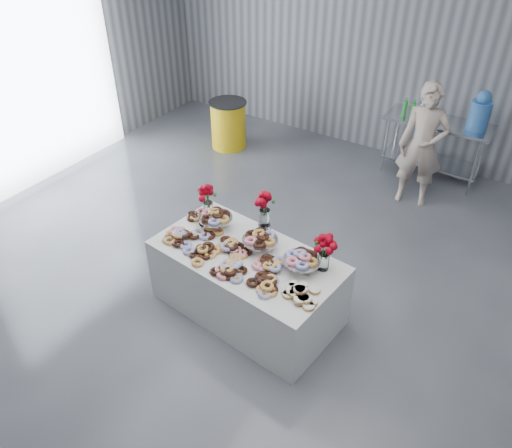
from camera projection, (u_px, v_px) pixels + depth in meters
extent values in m
plane|color=#3B3E43|center=(221.00, 315.00, 5.31)|extent=(9.00, 9.00, 0.00)
cube|color=gray|center=(399.00, 25.00, 7.20)|extent=(8.00, 0.04, 4.00)
cube|color=white|center=(27.00, 79.00, 6.84)|extent=(0.05, 3.00, 3.00)
cube|color=silver|center=(247.00, 283.00, 5.16)|extent=(2.00, 1.20, 0.75)
cube|color=silver|center=(439.00, 122.00, 7.17)|extent=(1.50, 0.60, 0.04)
cube|color=silver|center=(430.00, 161.00, 7.54)|extent=(1.40, 0.55, 0.03)
cylinder|color=silver|center=(385.00, 146.00, 7.55)|extent=(0.04, 0.04, 0.86)
cylinder|color=silver|center=(474.00, 169.00, 6.98)|extent=(0.04, 0.04, 0.86)
cylinder|color=silver|center=(397.00, 133.00, 7.89)|extent=(0.04, 0.04, 0.86)
cylinder|color=silver|center=(482.00, 154.00, 7.32)|extent=(0.04, 0.04, 0.86)
cylinder|color=silver|center=(216.00, 223.00, 5.28)|extent=(0.06, 0.06, 0.12)
cylinder|color=silver|center=(216.00, 218.00, 5.24)|extent=(0.36, 0.36, 0.01)
cylinder|color=silver|center=(260.00, 245.00, 4.98)|extent=(0.06, 0.06, 0.12)
cylinder|color=silver|center=(260.00, 240.00, 4.94)|extent=(0.36, 0.36, 0.01)
cylinder|color=silver|center=(301.00, 265.00, 4.72)|extent=(0.06, 0.06, 0.12)
cylinder|color=silver|center=(302.00, 260.00, 4.69)|extent=(0.36, 0.36, 0.01)
cylinder|color=white|center=(208.00, 210.00, 5.43)|extent=(0.11, 0.11, 0.18)
cylinder|color=#1E5919|center=(208.00, 200.00, 5.35)|extent=(0.04, 0.04, 0.18)
cylinder|color=white|center=(324.00, 261.00, 4.72)|extent=(0.11, 0.11, 0.18)
cylinder|color=#1E5919|center=(325.00, 251.00, 4.65)|extent=(0.04, 0.04, 0.18)
cylinder|color=silver|center=(265.00, 230.00, 5.15)|extent=(0.14, 0.14, 0.15)
cylinder|color=white|center=(265.00, 217.00, 5.05)|extent=(0.11, 0.11, 0.18)
cylinder|color=#1E5919|center=(265.00, 207.00, 4.97)|extent=(0.04, 0.04, 0.18)
cylinder|color=#3F83D7|center=(479.00, 115.00, 6.82)|extent=(0.28, 0.28, 0.40)
sphere|color=#3F83D7|center=(484.00, 97.00, 6.67)|extent=(0.20, 0.20, 0.20)
imported|color=#CC8C93|center=(422.00, 146.00, 6.62)|extent=(0.69, 0.52, 1.71)
cylinder|color=yellow|center=(228.00, 125.00, 8.25)|extent=(0.57, 0.57, 0.77)
cylinder|color=black|center=(228.00, 102.00, 8.02)|extent=(0.62, 0.62, 0.02)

